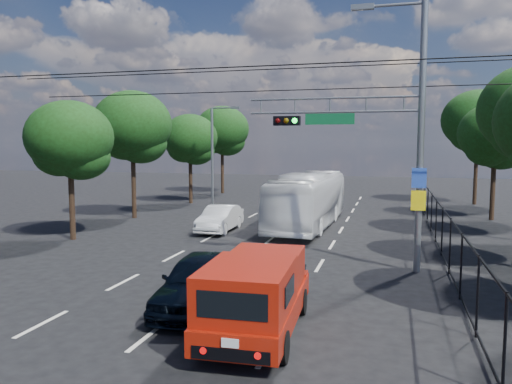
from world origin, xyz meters
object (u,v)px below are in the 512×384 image
(red_pickup, at_px, (257,292))
(navy_hatchback, at_px, (200,281))
(white_van, at_px, (220,218))
(white_bus, at_px, (308,200))
(signal_mast, at_px, (385,126))

(red_pickup, distance_m, navy_hatchback, 2.53)
(navy_hatchback, relative_size, white_van, 1.11)
(white_bus, bearing_deg, navy_hatchback, -90.46)
(signal_mast, relative_size, navy_hatchback, 2.10)
(signal_mast, height_order, red_pickup, signal_mast)
(navy_hatchback, xyz_separation_m, white_van, (-3.57, 11.75, -0.10))
(signal_mast, xyz_separation_m, white_bus, (-4.17, 8.73, -3.75))
(red_pickup, bearing_deg, signal_mast, 68.83)
(navy_hatchback, bearing_deg, red_pickup, -39.98)
(signal_mast, distance_m, white_van, 11.30)
(red_pickup, distance_m, white_bus, 15.98)
(navy_hatchback, distance_m, white_van, 12.28)
(white_bus, distance_m, white_van, 5.10)
(navy_hatchback, height_order, white_bus, white_bus)
(navy_hatchback, xyz_separation_m, white_bus, (0.67, 14.48, 0.72))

